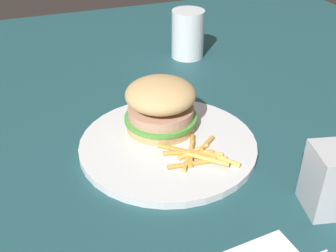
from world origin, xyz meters
name	(u,v)px	position (x,y,z in m)	size (l,w,h in m)	color
ground_plane	(167,157)	(0.00, 0.00, 0.00)	(1.60, 1.60, 0.00)	#1E474C
plate	(168,145)	(0.01, 0.02, 0.01)	(0.29, 0.29, 0.01)	silver
sandwich	(161,105)	(0.02, 0.07, 0.06)	(0.12, 0.12, 0.09)	tan
fries_pile	(196,154)	(0.04, -0.03, 0.02)	(0.11, 0.10, 0.01)	#E5B251
drink_glass	(188,37)	(0.19, 0.36, 0.05)	(0.08, 0.08, 0.11)	silver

